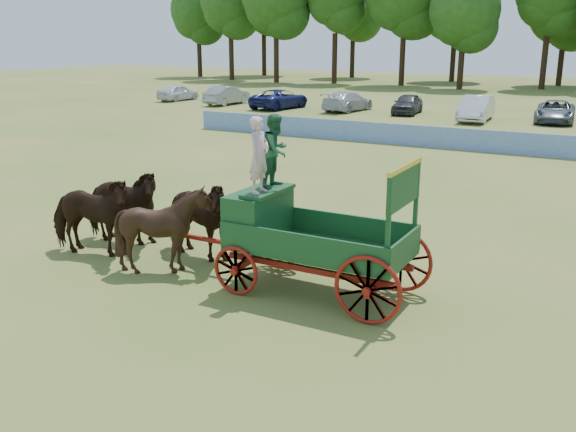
# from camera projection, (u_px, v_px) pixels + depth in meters

# --- Properties ---
(ground) EXTENTS (160.00, 160.00, 0.00)m
(ground) POSITION_uv_depth(u_px,v_px,m) (230.00, 250.00, 16.59)
(ground) COLOR olive
(ground) RESTS_ON ground
(horse_lead_left) EXTENTS (2.64, 1.68, 2.06)m
(horse_lead_left) POSITION_uv_depth(u_px,v_px,m) (90.00, 216.00, 15.96)
(horse_lead_left) COLOR black
(horse_lead_left) RESTS_ON ground
(horse_lead_right) EXTENTS (2.60, 1.53, 2.06)m
(horse_lead_right) POSITION_uv_depth(u_px,v_px,m) (121.00, 206.00, 16.88)
(horse_lead_right) COLOR black
(horse_lead_right) RESTS_ON ground
(horse_wheel_left) EXTENTS (2.18, 2.02, 2.07)m
(horse_wheel_left) POSITION_uv_depth(u_px,v_px,m) (165.00, 229.00, 14.84)
(horse_wheel_left) COLOR black
(horse_wheel_left) RESTS_ON ground
(horse_wheel_right) EXTENTS (2.58, 1.47, 2.06)m
(horse_wheel_right) POSITION_uv_depth(u_px,v_px,m) (194.00, 218.00, 15.76)
(horse_wheel_right) COLOR black
(horse_wheel_right) RESTS_ON ground
(farm_dray) EXTENTS (6.00, 2.00, 3.76)m
(farm_dray) POSITION_uv_depth(u_px,v_px,m) (289.00, 214.00, 13.78)
(farm_dray) COLOR maroon
(farm_dray) RESTS_ON ground
(sponsor_banner) EXTENTS (26.00, 0.08, 1.05)m
(sponsor_banner) POSITION_uv_depth(u_px,v_px,m) (415.00, 136.00, 32.07)
(sponsor_banner) COLOR #1E52A3
(sponsor_banner) RESTS_ON ground
(parked_cars) EXTENTS (52.67, 7.22, 1.63)m
(parked_cars) POSITION_uv_depth(u_px,v_px,m) (492.00, 109.00, 41.68)
(parked_cars) COLOR silver
(parked_cars) RESTS_ON ground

